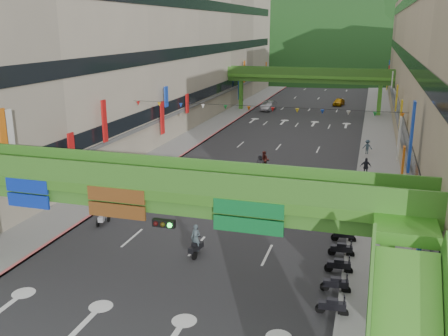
{
  "coord_description": "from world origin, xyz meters",
  "views": [
    {
      "loc": [
        9.84,
        -15.18,
        13.32
      ],
      "look_at": [
        0.0,
        18.0,
        3.5
      ],
      "focal_mm": 40.0,
      "sensor_mm": 36.0,
      "label": 1
    }
  ],
  "objects_px": {
    "pedestrian_red": "(364,197)",
    "scooter_rider_mid": "(264,162)",
    "scooter_rider_near": "(196,242)",
    "car_yellow": "(339,102)",
    "overpass_near": "(167,205)",
    "car_silver": "(269,106)"
  },
  "relations": [
    {
      "from": "scooter_rider_mid",
      "to": "overpass_near",
      "type": "bearing_deg",
      "value": -89.23
    },
    {
      "from": "pedestrian_red",
      "to": "scooter_rider_mid",
      "type": "bearing_deg",
      "value": 150.75
    },
    {
      "from": "car_silver",
      "to": "car_yellow",
      "type": "xyz_separation_m",
      "value": [
        10.73,
        8.69,
        -0.13
      ]
    },
    {
      "from": "overpass_near",
      "to": "car_yellow",
      "type": "height_order",
      "value": "overpass_near"
    },
    {
      "from": "scooter_rider_near",
      "to": "car_yellow",
      "type": "xyz_separation_m",
      "value": [
        3.96,
        63.29,
        -0.29
      ]
    },
    {
      "from": "car_yellow",
      "to": "pedestrian_red",
      "type": "height_order",
      "value": "pedestrian_red"
    },
    {
      "from": "overpass_near",
      "to": "pedestrian_red",
      "type": "distance_m",
      "value": 19.29
    },
    {
      "from": "scooter_rider_mid",
      "to": "car_silver",
      "type": "xyz_separation_m",
      "value": [
        -6.98,
        35.95,
        -0.31
      ]
    },
    {
      "from": "car_yellow",
      "to": "pedestrian_red",
      "type": "bearing_deg",
      "value": -74.37
    },
    {
      "from": "car_yellow",
      "to": "pedestrian_red",
      "type": "relative_size",
      "value": 1.99
    },
    {
      "from": "scooter_rider_near",
      "to": "car_yellow",
      "type": "relative_size",
      "value": 0.53
    },
    {
      "from": "scooter_rider_near",
      "to": "scooter_rider_mid",
      "type": "relative_size",
      "value": 0.96
    },
    {
      "from": "car_yellow",
      "to": "pedestrian_red",
      "type": "xyz_separation_m",
      "value": [
        5.48,
        -52.06,
        0.3
      ]
    },
    {
      "from": "scooter_rider_mid",
      "to": "car_yellow",
      "type": "distance_m",
      "value": 44.8
    },
    {
      "from": "car_silver",
      "to": "pedestrian_red",
      "type": "xyz_separation_m",
      "value": [
        16.21,
        -43.37,
        0.18
      ]
    },
    {
      "from": "car_silver",
      "to": "car_yellow",
      "type": "height_order",
      "value": "car_silver"
    },
    {
      "from": "overpass_near",
      "to": "scooter_rider_mid",
      "type": "xyz_separation_m",
      "value": [
        -0.32,
        23.98,
        -4.13
      ]
    },
    {
      "from": "scooter_rider_mid",
      "to": "pedestrian_red",
      "type": "relative_size",
      "value": 1.11
    },
    {
      "from": "overpass_near",
      "to": "scooter_rider_mid",
      "type": "relative_size",
      "value": 13.41
    },
    {
      "from": "overpass_near",
      "to": "car_silver",
      "type": "xyz_separation_m",
      "value": [
        -7.3,
        59.94,
        -4.44
      ]
    },
    {
      "from": "overpass_near",
      "to": "pedestrian_red",
      "type": "relative_size",
      "value": 14.84
    },
    {
      "from": "car_silver",
      "to": "pedestrian_red",
      "type": "distance_m",
      "value": 46.3
    }
  ]
}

